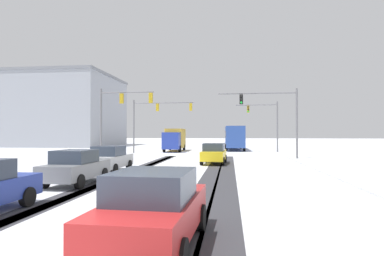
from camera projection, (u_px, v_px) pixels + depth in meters
The scene contains 16 objects.
wheel_track_left_lane at pixel (129, 174), 18.79m from camera, with size 0.71×29.98×0.01m, color #38383D.
wheel_track_right_lane at pixel (226, 175), 18.11m from camera, with size 1.04×29.98×0.01m, color #38383D.
wheel_track_center at pixel (124, 174), 18.82m from camera, with size 0.96×29.98×0.01m, color #38383D.
wheel_track_oncoming at pixel (211, 175), 18.21m from camera, with size 0.95×29.98×0.01m, color #38383D.
sidewalk_kerb_right at pixel (381, 180), 15.85m from camera, with size 4.00×29.98×0.12m, color white.
traffic_signal_near_left at pixel (119, 109), 28.84m from camera, with size 5.05×0.52×6.50m.
traffic_signal_near_right at pixel (274, 110), 29.21m from camera, with size 7.24×0.38×6.50m.
traffic_signal_far_left at pixel (155, 114), 38.70m from camera, with size 7.52×0.45×6.50m.
traffic_signal_far_right at pixel (266, 118), 41.15m from camera, with size 5.36×0.47×6.50m.
car_yellow_cab_lead at pixel (214, 153), 25.07m from camera, with size 1.99×4.18×1.62m.
car_silver_second at pixel (110, 159), 19.81m from camera, with size 1.89×4.13×1.62m.
car_grey_third at pixel (76, 167), 15.01m from camera, with size 1.88×4.12×1.62m.
car_red_fifth at pixel (154, 208), 6.71m from camera, with size 1.97×4.17×1.62m.
bus_oncoming at pixel (234, 136), 46.47m from camera, with size 2.89×11.06×3.38m.
box_truck_delivery at pixel (175, 139), 42.85m from camera, with size 2.45×7.45×3.02m.
office_building_far_left_block at pixel (55, 111), 61.75m from camera, with size 22.93×18.52×13.45m.
Camera 1 is at (2.83, -4.63, 2.40)m, focal length 29.83 mm.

